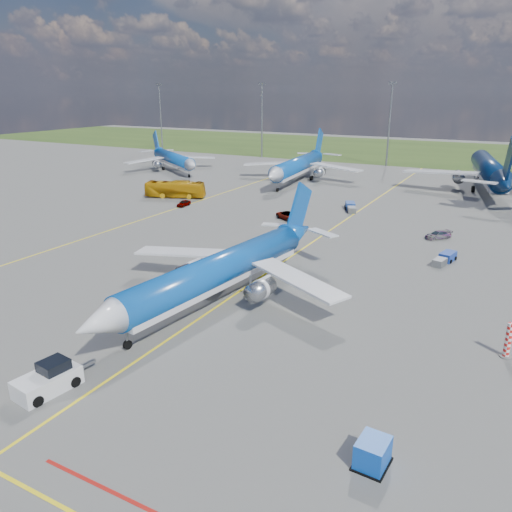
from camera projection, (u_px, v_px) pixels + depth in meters
The scene contains 17 objects.
ground at pixel (187, 327), 45.60m from camera, with size 400.00×400.00×0.00m, color #595957.
grass_strip at pixel (445, 153), 170.79m from camera, with size 400.00×80.00×0.01m, color #2D4719.
taxiway_lines at pixel (306, 247), 68.64m from camera, with size 60.25×160.00×0.02m.
floodlight_masts at pixel (467, 122), 128.91m from camera, with size 202.20×0.50×22.70m.
warning_post at pixel (508, 340), 40.10m from camera, with size 0.50×0.50×3.00m, color red.
bg_jet_nw at pixel (174, 171), 133.05m from camera, with size 26.80×35.17×9.21m, color #0B4BA5, non-canonical shape.
bg_jet_nnw at pixel (298, 181), 117.79m from camera, with size 31.29×41.06×10.76m, color #0B4BA5, non-canonical shape.
bg_jet_n at pixel (486, 190), 107.56m from camera, with size 37.28×48.92×12.81m, color #081F44, non-canonical shape.
main_airliner at pixel (220, 300), 51.39m from camera, with size 28.16×36.97×9.68m, color #0B4BA5, non-canonical shape.
pushback_tug at pixel (49, 379), 35.84m from camera, with size 2.92×6.39×2.12m.
uld_container at pixel (373, 453), 28.64m from camera, with size 1.66×2.08×1.66m, color blue.
apron_bus at pixel (175, 189), 99.73m from camera, with size 2.80×11.97×3.33m, color #C78B0B.
service_car_a at pixel (184, 203), 92.62m from camera, with size 1.36×3.38×1.15m, color #999999.
service_car_b at pixel (289, 216), 82.92m from camera, with size 2.20×4.78×1.33m, color #999999.
service_car_c at pixel (438, 235), 72.46m from camera, with size 1.61×3.95×1.15m, color #999999.
baggage_tug_w at pixel (445, 258), 62.50m from camera, with size 2.35×5.15×1.12m.
baggage_tug_c at pixel (351, 207), 89.57m from camera, with size 3.54×5.62×1.23m.
Camera 1 is at (25.14, -33.21, 20.67)m, focal length 35.00 mm.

